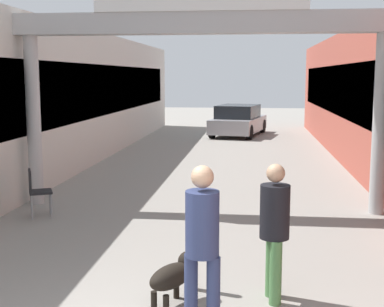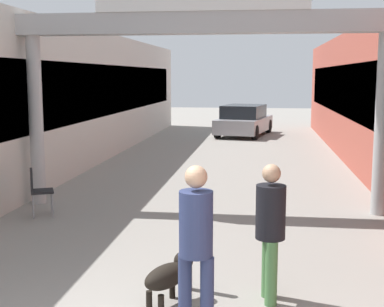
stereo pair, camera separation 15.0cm
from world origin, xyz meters
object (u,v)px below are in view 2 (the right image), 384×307
(cafe_chair_black_nearer, at_px, (37,188))
(parked_car_silver, at_px, (244,121))
(dog_on_leash, at_px, (170,275))
(pedestrian_with_dog, at_px, (196,238))
(pedestrian_companion, at_px, (270,224))
(bollard_post_metal, at_px, (188,251))

(cafe_chair_black_nearer, xyz_separation_m, parked_car_silver, (3.30, 14.14, 0.10))
(dog_on_leash, bearing_deg, pedestrian_with_dog, -59.00)
(pedestrian_companion, height_order, dog_on_leash, pedestrian_companion)
(dog_on_leash, bearing_deg, cafe_chair_black_nearer, 131.64)
(pedestrian_companion, distance_m, dog_on_leash, 1.28)
(pedestrian_with_dog, distance_m, parked_car_silver, 18.23)
(cafe_chair_black_nearer, bearing_deg, bollard_post_metal, -43.07)
(pedestrian_companion, height_order, bollard_post_metal, pedestrian_companion)
(pedestrian_with_dog, height_order, parked_car_silver, pedestrian_with_dog)
(pedestrian_companion, relative_size, dog_on_leash, 2.07)
(pedestrian_companion, bearing_deg, pedestrian_with_dog, -131.10)
(pedestrian_with_dog, bearing_deg, bollard_post_metal, 102.05)
(parked_car_silver, bearing_deg, bollard_post_metal, -90.24)
(dog_on_leash, distance_m, cafe_chair_black_nearer, 4.64)
(pedestrian_with_dog, bearing_deg, parked_car_silver, 90.49)
(pedestrian_companion, xyz_separation_m, dog_on_leash, (-1.12, -0.24, -0.57))
(bollard_post_metal, bearing_deg, parked_car_silver, 89.76)
(pedestrian_companion, xyz_separation_m, parked_car_silver, (-0.90, 17.38, -0.27))
(pedestrian_companion, distance_m, bollard_post_metal, 1.09)
(bollard_post_metal, xyz_separation_m, parked_car_silver, (0.07, 17.16, 0.17))
(dog_on_leash, xyz_separation_m, cafe_chair_black_nearer, (-3.08, 3.47, 0.19))
(pedestrian_companion, relative_size, bollard_post_metal, 1.71)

